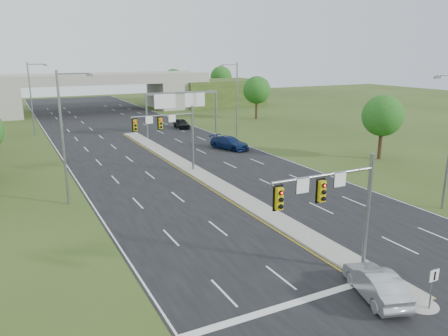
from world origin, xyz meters
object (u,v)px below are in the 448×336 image
at_px(overpass, 92,95).
at_px(car_silver, 376,283).
at_px(keep_right_sign, 433,283).
at_px(car_far_c, 182,123).
at_px(sign_gantry, 182,101).
at_px(signal_mast_far, 172,129).
at_px(car_far_b, 229,143).
at_px(signal_mast_near, 339,200).

height_order(overpass, car_silver, overpass).
distance_m(overpass, car_silver, 82.47).
relative_size(keep_right_sign, car_far_c, 0.48).
bearing_deg(sign_gantry, car_silver, -99.81).
xyz_separation_m(keep_right_sign, sign_gantry, (6.68, 49.45, 3.72)).
height_order(signal_mast_far, car_silver, signal_mast_far).
bearing_deg(sign_gantry, car_far_c, 69.16).
relative_size(car_far_b, car_far_c, 1.23).
bearing_deg(signal_mast_far, car_silver, -88.40).
bearing_deg(keep_right_sign, signal_mast_near, 116.94).
height_order(signal_mast_near, signal_mast_far, same).
bearing_deg(keep_right_sign, car_silver, 125.27).
height_order(keep_right_sign, car_far_c, keep_right_sign).
xyz_separation_m(overpass, car_far_b, (8.63, -46.93, -2.71)).
height_order(overpass, car_far_b, overpass).
height_order(car_silver, car_far_c, car_far_c).
bearing_deg(keep_right_sign, signal_mast_far, 94.39).
relative_size(signal_mast_near, signal_mast_far, 1.00).
height_order(signal_mast_near, sign_gantry, signal_mast_near).
bearing_deg(keep_right_sign, car_far_c, 80.70).
relative_size(signal_mast_near, keep_right_sign, 3.18).
bearing_deg(overpass, sign_gantry, -79.21).
bearing_deg(car_silver, car_far_b, -88.35).
bearing_deg(overpass, car_silver, -91.04).
xyz_separation_m(signal_mast_near, overpass, (2.26, 80.07, -1.17)).
bearing_deg(keep_right_sign, sign_gantry, 82.30).
xyz_separation_m(overpass, car_far_c, (9.16, -28.56, -2.75)).
xyz_separation_m(signal_mast_far, car_far_b, (10.89, 8.14, -3.88)).
relative_size(signal_mast_near, car_silver, 1.50).
relative_size(overpass, car_far_b, 14.10).
bearing_deg(sign_gantry, signal_mast_near, -101.25).
bearing_deg(signal_mast_far, keep_right_sign, -85.61).
xyz_separation_m(signal_mast_near, car_far_b, (10.89, 33.14, -3.88)).
distance_m(car_silver, car_far_c, 54.89).
bearing_deg(car_far_b, sign_gantry, 78.20).
xyz_separation_m(signal_mast_near, car_silver, (0.76, -2.33, -3.94)).
height_order(signal_mast_far, car_far_b, signal_mast_far).
xyz_separation_m(car_silver, car_far_c, (10.66, 53.85, 0.02)).
relative_size(car_silver, car_far_c, 1.01).
distance_m(sign_gantry, car_far_c, 8.27).
distance_m(signal_mast_near, signal_mast_far, 25.00).
bearing_deg(signal_mast_near, overpass, 88.38).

